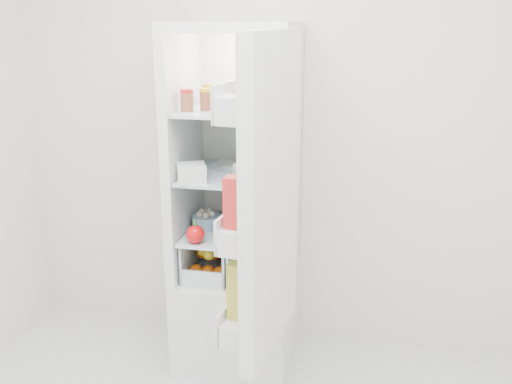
% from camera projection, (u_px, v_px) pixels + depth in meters
% --- Properties ---
extents(room_walls, '(3.02, 3.02, 2.61)m').
position_uv_depth(room_walls, '(201.00, 101.00, 1.60)').
color(room_walls, silver).
rests_on(room_walls, ground).
extents(refrigerator, '(0.60, 0.60, 1.80)m').
position_uv_depth(refrigerator, '(239.00, 240.00, 3.07)').
color(refrigerator, silver).
rests_on(refrigerator, ground).
extents(shelf_low, '(0.49, 0.53, 0.01)m').
position_uv_depth(shelf_low, '(236.00, 231.00, 2.99)').
color(shelf_low, silver).
rests_on(shelf_low, refrigerator).
extents(shelf_mid, '(0.49, 0.53, 0.02)m').
position_uv_depth(shelf_mid, '(235.00, 175.00, 2.90)').
color(shelf_mid, silver).
rests_on(shelf_mid, refrigerator).
extents(shelf_top, '(0.49, 0.53, 0.02)m').
position_uv_depth(shelf_top, '(235.00, 110.00, 2.81)').
color(shelf_top, silver).
rests_on(shelf_top, refrigerator).
extents(crisper_left, '(0.23, 0.46, 0.22)m').
position_uv_depth(crisper_left, '(214.00, 252.00, 3.06)').
color(crisper_left, silver).
rests_on(crisper_left, refrigerator).
extents(crisper_right, '(0.23, 0.46, 0.22)m').
position_uv_depth(crisper_right, '(259.00, 256.00, 3.01)').
color(crisper_right, silver).
rests_on(crisper_right, refrigerator).
extents(condiment_jars, '(0.46, 0.32, 0.08)m').
position_uv_depth(condiment_jars, '(226.00, 102.00, 2.72)').
color(condiment_jars, '#B21919').
rests_on(condiment_jars, shelf_top).
extents(squeeze_bottle, '(0.07, 0.07, 0.20)m').
position_uv_depth(squeeze_bottle, '(265.00, 86.00, 2.84)').
color(squeeze_bottle, silver).
rests_on(squeeze_bottle, shelf_top).
extents(tub_white, '(0.18, 0.18, 0.09)m').
position_uv_depth(tub_white, '(191.00, 173.00, 2.74)').
color(tub_white, white).
rests_on(tub_white, shelf_mid).
extents(tub_cream, '(0.13, 0.13, 0.07)m').
position_uv_depth(tub_cream, '(248.00, 168.00, 2.85)').
color(tub_cream, beige).
rests_on(tub_cream, shelf_mid).
extents(tin_red, '(0.12, 0.12, 0.07)m').
position_uv_depth(tin_red, '(248.00, 171.00, 2.81)').
color(tin_red, red).
rests_on(tin_red, shelf_mid).
extents(foil_tray, '(0.18, 0.15, 0.04)m').
position_uv_depth(foil_tray, '(230.00, 166.00, 2.95)').
color(foil_tray, silver).
rests_on(foil_tray, shelf_mid).
extents(tub_green, '(0.16, 0.18, 0.09)m').
position_uv_depth(tub_green, '(271.00, 158.00, 3.03)').
color(tub_green, '#449555').
rests_on(tub_green, shelf_mid).
extents(red_cabbage, '(0.16, 0.16, 0.16)m').
position_uv_depth(red_cabbage, '(243.00, 219.00, 2.92)').
color(red_cabbage, '#5D2161').
rests_on(red_cabbage, shelf_low).
extents(bell_pepper, '(0.09, 0.09, 0.09)m').
position_uv_depth(bell_pepper, '(195.00, 234.00, 2.81)').
color(bell_pepper, red).
rests_on(bell_pepper, shelf_low).
extents(mushroom_bowl, '(0.18, 0.18, 0.07)m').
position_uv_depth(mushroom_bowl, '(206.00, 222.00, 3.02)').
color(mushroom_bowl, '#8CB3D1').
rests_on(mushroom_bowl, shelf_low).
extents(salad_bag, '(0.10, 0.10, 0.10)m').
position_uv_depth(salad_bag, '(263.00, 239.00, 2.74)').
color(salad_bag, '#B7CD99').
rests_on(salad_bag, shelf_low).
extents(citrus_pile, '(0.20, 0.31, 0.16)m').
position_uv_depth(citrus_pile, '(213.00, 258.00, 3.04)').
color(citrus_pile, '#FF620D').
rests_on(citrus_pile, refrigerator).
extents(veg_pile, '(0.16, 0.30, 0.10)m').
position_uv_depth(veg_pile, '(260.00, 265.00, 3.02)').
color(veg_pile, '#1E4A18').
rests_on(veg_pile, refrigerator).
extents(fridge_door, '(0.24, 0.60, 1.30)m').
position_uv_depth(fridge_door, '(264.00, 204.00, 2.30)').
color(fridge_door, silver).
rests_on(fridge_door, refrigerator).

